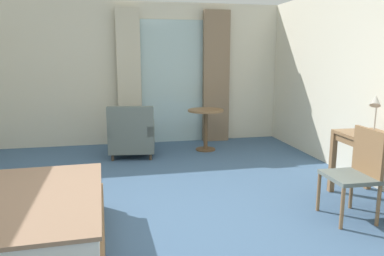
{
  "coord_description": "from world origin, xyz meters",
  "views": [
    {
      "loc": [
        -0.34,
        -3.35,
        1.59
      ],
      "look_at": [
        0.45,
        0.36,
        0.85
      ],
      "focal_mm": 34.67,
      "sensor_mm": 36.0,
      "label": 1
    }
  ],
  "objects_px": {
    "desk_chair": "(357,169)",
    "desk_lamp": "(375,108)",
    "round_cafe_table": "(206,121)",
    "armchair_by_window": "(132,136)"
  },
  "relations": [
    {
      "from": "desk_chair",
      "to": "desk_lamp",
      "type": "distance_m",
      "value": 0.76
    },
    {
      "from": "desk_chair",
      "to": "desk_lamp",
      "type": "height_order",
      "value": "desk_lamp"
    },
    {
      "from": "desk_chair",
      "to": "armchair_by_window",
      "type": "xyz_separation_m",
      "value": [
        -2.04,
        2.81,
        -0.17
      ]
    },
    {
      "from": "desk_chair",
      "to": "round_cafe_table",
      "type": "height_order",
      "value": "desk_chair"
    },
    {
      "from": "desk_lamp",
      "to": "round_cafe_table",
      "type": "distance_m",
      "value": 2.93
    },
    {
      "from": "desk_lamp",
      "to": "armchair_by_window",
      "type": "xyz_separation_m",
      "value": [
        -2.45,
        2.47,
        -0.72
      ]
    },
    {
      "from": "desk_chair",
      "to": "round_cafe_table",
      "type": "xyz_separation_m",
      "value": [
        -0.78,
        2.96,
        0.01
      ]
    },
    {
      "from": "round_cafe_table",
      "to": "desk_lamp",
      "type": "bearing_deg",
      "value": -65.56
    },
    {
      "from": "desk_lamp",
      "to": "round_cafe_table",
      "type": "height_order",
      "value": "desk_lamp"
    },
    {
      "from": "armchair_by_window",
      "to": "round_cafe_table",
      "type": "relative_size",
      "value": 1.2
    }
  ]
}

